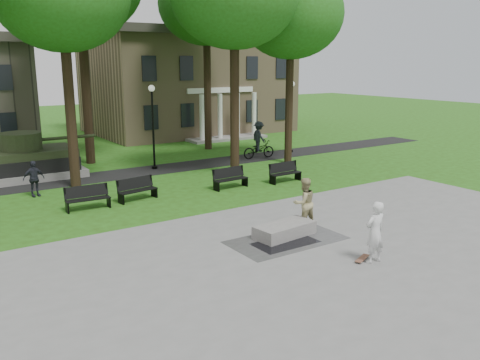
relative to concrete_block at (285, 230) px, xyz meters
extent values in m
plane|color=#264A11|center=(0.55, 0.88, -0.24)|extent=(120.00, 120.00, 0.00)
cube|color=gray|center=(0.55, -4.12, -0.23)|extent=(22.00, 16.00, 0.02)
cube|color=black|center=(0.55, 12.88, -0.24)|extent=(44.00, 2.60, 0.01)
cube|color=#9E8460|center=(10.55, 26.88, 3.75)|extent=(16.00, 11.00, 8.00)
cube|color=#38332D|center=(10.55, 26.88, 8.06)|extent=(17.00, 12.00, 0.60)
cube|color=silver|center=(10.55, 21.38, 3.55)|extent=(6.00, 0.30, 0.40)
cylinder|color=black|center=(-3.95, 11.38, 3.75)|extent=(0.48, 0.48, 8.00)
cylinder|color=black|center=(4.05, 9.38, 3.92)|extent=(0.50, 0.50, 8.32)
cylinder|color=black|center=(8.55, 10.38, 3.59)|extent=(0.46, 0.46, 7.68)
ellipsoid|color=#215213|center=(8.55, 10.38, 8.40)|extent=(6.00, 6.00, 5.10)
cylinder|color=black|center=(-1.45, 16.88, 4.39)|extent=(0.54, 0.54, 9.28)
cylinder|color=black|center=(7.05, 17.38, 4.08)|extent=(0.50, 0.50, 8.64)
ellipsoid|color=#215213|center=(7.05, 17.38, 9.47)|extent=(6.40, 6.40, 5.44)
cylinder|color=black|center=(1.05, 13.18, 1.96)|extent=(0.12, 0.12, 4.40)
sphere|color=silver|center=(1.05, 13.18, 4.30)|extent=(0.36, 0.36, 0.36)
cylinder|color=black|center=(1.05, 13.18, -0.16)|extent=(0.32, 0.32, 0.16)
cylinder|color=black|center=(11.05, 13.18, 1.96)|extent=(0.12, 0.12, 4.40)
sphere|color=silver|center=(11.05, 13.18, 4.30)|extent=(0.36, 0.36, 0.36)
cylinder|color=black|center=(11.05, 13.18, -0.16)|extent=(0.32, 0.32, 0.16)
cube|color=gray|center=(-5.95, 14.88, -0.04)|extent=(6.50, 3.40, 0.40)
cube|color=#2A351B|center=(-5.95, 14.88, 0.70)|extent=(5.80, 2.80, 1.10)
cube|color=black|center=(-5.95, 13.53, 0.51)|extent=(5.80, 0.35, 0.70)
cube|color=black|center=(-5.95, 16.23, 0.51)|extent=(5.80, 0.35, 0.70)
cylinder|color=#2A351B|center=(-5.65, 14.88, 1.71)|extent=(2.10, 2.10, 0.90)
cylinder|color=#2A351B|center=(-3.35, 14.88, 1.71)|extent=(3.20, 0.18, 0.18)
cube|color=black|center=(-0.40, -0.55, -0.22)|extent=(2.20, 1.20, 0.00)
cube|color=gray|center=(0.00, 0.00, 0.00)|extent=(2.29, 1.22, 0.45)
cube|color=brown|center=(0.61, -3.07, -0.19)|extent=(0.80, 0.49, 0.07)
imported|color=silver|center=(0.77, -3.36, 0.73)|extent=(0.70, 0.46, 1.92)
imported|color=tan|center=(1.21, 0.39, 0.71)|extent=(0.96, 0.77, 1.87)
imported|color=#1F202A|center=(-6.03, 10.59, 0.58)|extent=(1.02, 0.55, 1.65)
imported|color=black|center=(7.92, 12.55, 0.32)|extent=(2.23, 0.96, 1.14)
imported|color=black|center=(7.92, 12.55, 1.15)|extent=(0.82, 1.28, 1.89)
cube|color=black|center=(-4.68, 7.10, 0.21)|extent=(1.82, 0.54, 0.05)
cube|color=black|center=(-4.68, 7.32, 0.51)|extent=(1.81, 0.24, 0.50)
cube|color=black|center=(-5.53, 7.10, -0.02)|extent=(0.08, 0.45, 0.45)
cube|color=black|center=(-3.83, 7.10, -0.02)|extent=(0.08, 0.45, 0.45)
cube|color=black|center=(-2.40, 7.33, 0.21)|extent=(1.85, 0.75, 0.05)
cube|color=black|center=(-2.40, 7.55, 0.51)|extent=(1.80, 0.46, 0.50)
cube|color=black|center=(-3.25, 7.33, -0.02)|extent=(0.14, 0.45, 0.45)
cube|color=black|center=(-1.55, 7.33, -0.02)|extent=(0.14, 0.45, 0.45)
cube|color=black|center=(2.19, 6.90, 0.21)|extent=(1.82, 0.56, 0.05)
cube|color=black|center=(2.19, 7.12, 0.51)|extent=(1.81, 0.26, 0.50)
cube|color=black|center=(1.34, 6.90, -0.02)|extent=(0.09, 0.45, 0.45)
cube|color=black|center=(3.04, 6.90, -0.02)|extent=(0.09, 0.45, 0.45)
cube|color=black|center=(5.22, 6.46, 0.21)|extent=(1.82, 0.53, 0.05)
cube|color=black|center=(5.22, 6.68, 0.51)|extent=(1.80, 0.23, 0.50)
cube|color=black|center=(4.37, 6.46, -0.02)|extent=(0.08, 0.45, 0.45)
cube|color=black|center=(6.07, 6.46, -0.02)|extent=(0.08, 0.45, 0.45)
camera|label=1|loc=(-10.66, -13.17, 5.74)|focal=38.00mm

